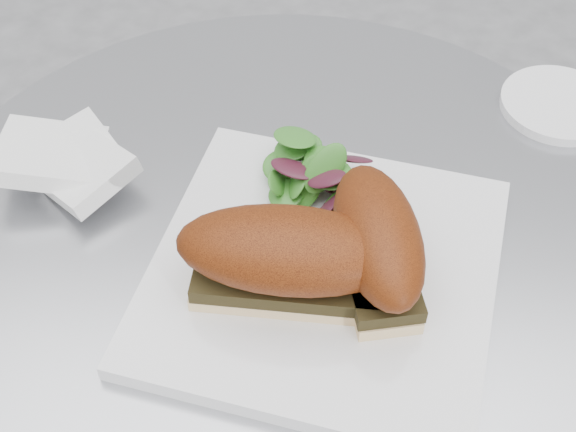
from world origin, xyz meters
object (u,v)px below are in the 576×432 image
at_px(sandwich_right, 377,242).
at_px(sandwich_left, 288,257).
at_px(plate, 323,273).
at_px(saucer, 558,104).

bearing_deg(sandwich_right, sandwich_left, -86.46).
bearing_deg(plate, sandwich_right, -7.52).
distance_m(plate, sandwich_right, 0.07).
distance_m(sandwich_right, saucer, 0.32).
bearing_deg(sandwich_left, saucer, 47.54).
xyz_separation_m(plate, sandwich_right, (0.04, -0.01, 0.05)).
relative_size(sandwich_right, saucer, 1.32).
bearing_deg(sandwich_right, plate, -109.23).
xyz_separation_m(sandwich_left, saucer, (0.27, 0.27, -0.05)).
bearing_deg(sandwich_left, plate, 43.74).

